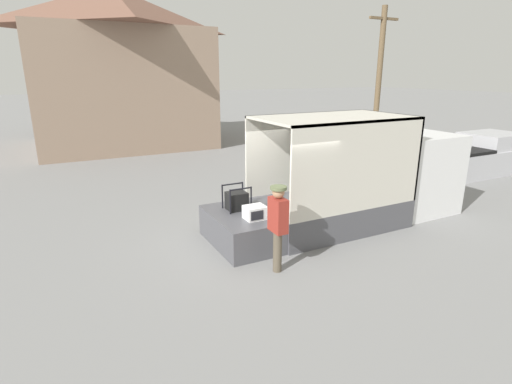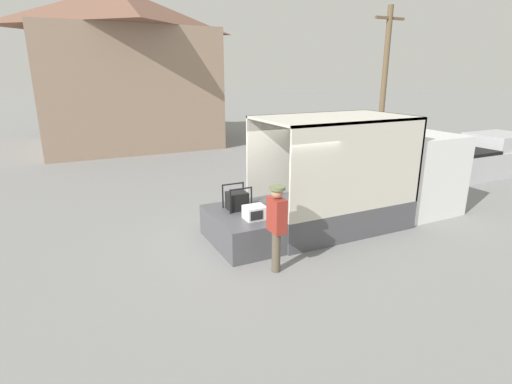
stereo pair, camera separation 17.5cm
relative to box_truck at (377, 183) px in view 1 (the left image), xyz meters
name	(u,v)px [view 1 (the left image)]	position (x,y,z in m)	size (l,w,h in m)	color
ground_plane	(265,238)	(-3.54, 0.00, -0.96)	(160.00, 160.00, 0.00)	gray
box_truck	(377,183)	(0.00, 0.00, 0.00)	(5.91, 2.23, 2.89)	white
tailgate_deck	(241,229)	(-4.20, 0.00, -0.58)	(1.33, 2.12, 0.75)	#4C4C51
microwave	(255,212)	(-4.05, -0.44, -0.06)	(0.47, 0.41, 0.30)	white
portable_generator	(237,200)	(-4.13, 0.34, 0.01)	(0.58, 0.51, 0.60)	black
worker_person	(278,220)	(-4.13, -1.60, 0.17)	(0.33, 0.44, 1.82)	brown
pickup_truck_silver	(481,156)	(7.58, 2.01, -0.30)	(5.05, 1.98, 1.57)	#B7B7BC
house_backdrop	(117,67)	(-4.23, 15.67, 3.23)	(9.14, 8.29, 8.23)	gray
utility_pole	(379,77)	(7.37, 7.97, 2.73)	(1.80, 0.28, 7.08)	brown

